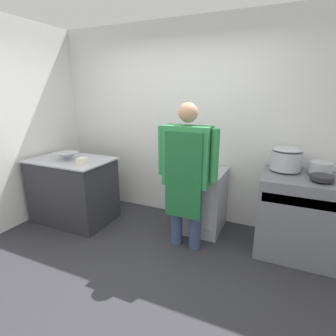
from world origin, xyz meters
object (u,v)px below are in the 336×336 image
(stock_pot, at_px, (286,158))
(saute_pan, at_px, (322,178))
(person_cook, at_px, (187,169))
(sauce_pot, at_px, (320,168))
(mixing_bowl, at_px, (67,156))
(plastic_tub, at_px, (82,161))
(stove, at_px, (297,215))
(fridge_unit, at_px, (201,200))

(stock_pot, xyz_separation_m, saute_pan, (0.35, -0.25, -0.11))
(stock_pot, bearing_deg, saute_pan, -35.63)
(person_cook, relative_size, stock_pot, 5.10)
(stock_pot, height_order, sauce_pot, stock_pot)
(person_cook, height_order, mixing_bowl, person_cook)
(mixing_bowl, xyz_separation_m, saute_pan, (3.04, 0.33, 0.01))
(plastic_tub, distance_m, sauce_pot, 2.79)
(stove, distance_m, person_cook, 1.35)
(saute_pan, bearing_deg, person_cook, -168.06)
(person_cook, distance_m, saute_pan, 1.37)
(fridge_unit, distance_m, saute_pan, 1.44)
(fridge_unit, distance_m, plastic_tub, 1.62)
(stove, distance_m, plastic_tub, 2.65)
(stove, distance_m, fridge_unit, 1.15)
(stove, relative_size, plastic_tub, 8.67)
(fridge_unit, xyz_separation_m, person_cook, (-0.03, -0.49, 0.56))
(person_cook, bearing_deg, saute_pan, 11.94)
(fridge_unit, height_order, stock_pot, stock_pot)
(stove, bearing_deg, fridge_unit, 175.99)
(stove, relative_size, saute_pan, 4.17)
(fridge_unit, xyz_separation_m, saute_pan, (1.31, -0.20, 0.55))
(stove, xyz_separation_m, person_cook, (-1.18, -0.41, 0.51))
(stove, distance_m, sauce_pot, 0.57)
(sauce_pot, bearing_deg, saute_pan, -90.00)
(stock_pot, bearing_deg, person_cook, -151.93)
(sauce_pot, bearing_deg, plastic_tub, -166.10)
(stove, relative_size, fridge_unit, 1.15)
(mixing_bowl, bearing_deg, person_cook, 1.66)
(stock_pot, height_order, saute_pan, stock_pot)
(plastic_tub, relative_size, stock_pot, 0.33)
(stove, bearing_deg, sauce_pot, 37.54)
(stove, height_order, person_cook, person_cook)
(saute_pan, bearing_deg, stove, 142.96)
(fridge_unit, bearing_deg, plastic_tub, -155.84)
(person_cook, height_order, saute_pan, person_cook)
(plastic_tub, relative_size, saute_pan, 0.48)
(stove, height_order, fridge_unit, stove)
(plastic_tub, xyz_separation_m, saute_pan, (2.71, 0.42, 0.01))
(plastic_tub, relative_size, sauce_pot, 0.47)
(plastic_tub, bearing_deg, person_cook, 5.80)
(fridge_unit, height_order, person_cook, person_cook)
(person_cook, relative_size, sauce_pot, 7.28)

